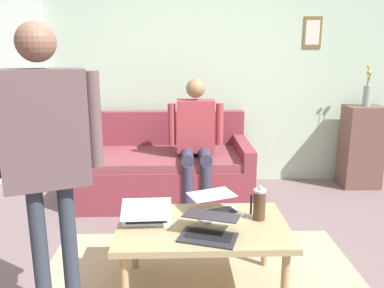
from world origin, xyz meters
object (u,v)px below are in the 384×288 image
at_px(laptop_right, 209,230).
at_px(side_shelf, 361,147).
at_px(couch, 166,170).
at_px(laptop_center, 147,216).
at_px(flower_vase, 367,93).
at_px(person_seated, 196,136).
at_px(french_press, 259,204).
at_px(laptop_left, 216,207).
at_px(interior_door, 13,97).
at_px(coffee_table, 203,231).
at_px(person_standing, 45,144).

height_order(laptop_right, side_shelf, side_shelf).
bearing_deg(couch, laptop_center, 87.39).
xyz_separation_m(flower_vase, person_seated, (1.92, 0.50, -0.36)).
bearing_deg(french_press, side_shelf, -129.62).
relative_size(laptop_right, side_shelf, 0.44).
relative_size(laptop_left, person_seated, 0.31).
xyz_separation_m(interior_door, laptop_center, (-1.67, 2.12, -0.52)).
height_order(interior_door, french_press, interior_door).
height_order(coffee_table, flower_vase, flower_vase).
distance_m(french_press, person_standing, 1.38).
relative_size(french_press, person_standing, 0.14).
relative_size(laptop_center, person_seated, 0.25).
xyz_separation_m(laptop_right, person_seated, (0.01, -1.61, 0.22)).
bearing_deg(coffee_table, flower_vase, -134.78).
distance_m(side_shelf, person_standing, 3.65).
distance_m(couch, french_press, 1.77).
distance_m(couch, laptop_right, 1.88).
xyz_separation_m(laptop_right, french_press, (-0.35, -0.23, 0.06)).
height_order(french_press, person_standing, person_standing).
bearing_deg(laptop_center, laptop_left, -164.60).
bearing_deg(person_seated, laptop_left, 93.81).
distance_m(side_shelf, flower_vase, 0.62).
distance_m(couch, laptop_center, 1.64).
distance_m(laptop_center, person_seated, 1.47).
bearing_deg(side_shelf, laptop_left, 43.93).
bearing_deg(side_shelf, interior_door, -3.18).
bearing_deg(laptop_center, interior_door, -51.73).
bearing_deg(laptop_center, coffee_table, 171.71).
relative_size(side_shelf, person_standing, 0.55).
relative_size(interior_door, french_press, 8.63).
bearing_deg(flower_vase, french_press, 50.40).
xyz_separation_m(french_press, flower_vase, (-1.56, -1.88, 0.51)).
height_order(coffee_table, laptop_right, laptop_right).
bearing_deg(laptop_right, person_seated, -89.49).
bearing_deg(flower_vase, coffee_table, 45.22).
bearing_deg(flower_vase, laptop_center, 39.54).
xyz_separation_m(coffee_table, laptop_right, (-0.03, 0.16, 0.09)).
distance_m(side_shelf, person_seated, 2.00).
relative_size(coffee_table, flower_vase, 2.43).
xyz_separation_m(person_standing, person_seated, (-0.86, -1.78, -0.36)).
xyz_separation_m(coffee_table, laptop_center, (0.36, -0.05, 0.09)).
height_order(person_standing, person_seated, person_standing).
height_order(interior_door, laptop_right, interior_door).
height_order(laptop_right, french_press, french_press).
bearing_deg(laptop_left, laptop_right, 78.43).
bearing_deg(couch, laptop_right, 99.83).
distance_m(couch, flower_vase, 2.37).
relative_size(laptop_right, flower_vase, 0.90).
relative_size(laptop_left, person_standing, 0.23).
bearing_deg(couch, side_shelf, -173.10).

